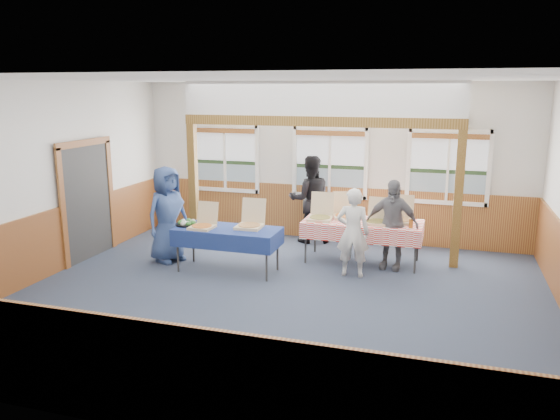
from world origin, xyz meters
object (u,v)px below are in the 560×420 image
Objects in this scene: woman_white at (353,233)px; woman_black at (310,199)px; table_right at (363,224)px; table_left at (227,232)px; man_blue at (168,214)px; person_grey at (392,224)px.

woman_black is (-1.19, 1.81, 0.14)m from woman_white.
table_right is 1.28× the size of woman_black.
table_left is 0.80× the size of table_right.
man_blue is (-1.25, 0.22, 0.17)m from table_left.
person_grey reaches higher than woman_white.
man_blue is at bearing -1.36° from woman_white.
woman_black is (0.89, 2.19, 0.19)m from table_left.
woman_black is at bearing 153.87° from person_grey.
person_grey is (2.64, 0.97, 0.09)m from table_left.
man_blue reaches higher than woman_white.
table_left and table_right have the same top height.
person_grey is at bearing -1.57° from table_right.
table_right is 0.79m from woman_white.
man_blue is at bearing 173.77° from table_left.
person_grey reaches higher than table_right.
table_right is 0.57m from person_grey.
person_grey is at bearing -138.32° from woman_white.
man_blue is (-3.32, -0.17, 0.12)m from woman_white.
man_blue is at bearing -145.00° from table_right.
woman_white is at bearing 14.36° from table_left.
woman_black is 2.90m from man_blue.
table_left is at bearing -151.16° from person_grey.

